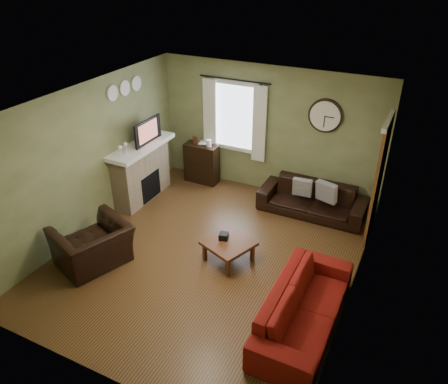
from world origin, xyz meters
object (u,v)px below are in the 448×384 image
at_px(bookshelf, 202,163).
at_px(sofa_red, 304,307).
at_px(coffee_table, 229,251).
at_px(sofa_brown, 312,199).
at_px(armchair, 93,245).

height_order(bookshelf, sofa_red, bookshelf).
bearing_deg(coffee_table, bookshelf, 127.42).
bearing_deg(bookshelf, sofa_brown, -4.79).
distance_m(bookshelf, armchair, 3.27).
bearing_deg(sofa_red, armchair, 93.52).
bearing_deg(sofa_red, sofa_brown, 14.09).
bearing_deg(bookshelf, armchair, -93.30).
bearing_deg(coffee_table, sofa_brown, 68.77).
bearing_deg(sofa_red, bookshelf, 46.53).
bearing_deg(bookshelf, sofa_red, -43.47).
distance_m(bookshelf, sofa_brown, 2.52).
xyz_separation_m(bookshelf, coffee_table, (1.72, -2.25, -0.25)).
distance_m(bookshelf, sofa_red, 4.45).
distance_m(bookshelf, coffee_table, 2.84).
bearing_deg(coffee_table, sofa_red, -28.26).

